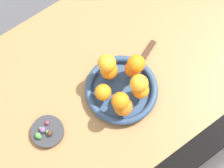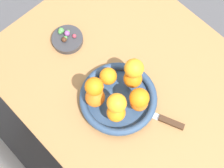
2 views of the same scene
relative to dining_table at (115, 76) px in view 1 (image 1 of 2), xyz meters
The scene contains 21 objects.
ground_plane 0.65m from the dining_table, ahead, with size 6.00×6.00×0.00m, color #4C4C51.
dining_table is the anchor object (origin of this frame).
fruit_bowl 0.15m from the dining_table, 67.46° to the left, with size 0.27×0.27×0.04m.
candy_dish 0.36m from the dining_table, ahead, with size 0.12×0.12×0.02m, color #333338.
orange_0 0.21m from the dining_table, 92.50° to the left, with size 0.06×0.06×0.06m, color orange.
orange_1 0.17m from the dining_table, 117.61° to the left, with size 0.06×0.06×0.06m, color orange.
orange_2 0.17m from the dining_table, 23.00° to the left, with size 0.06×0.06×0.06m, color orange.
orange_3 0.20m from the dining_table, 33.81° to the left, with size 0.06×0.06×0.06m, color orange.
orange_4 0.24m from the dining_table, 62.87° to the left, with size 0.07×0.07×0.07m, color orange.
orange_5 0.24m from the dining_table, 116.98° to the left, with size 0.06×0.06×0.06m, color orange.
orange_6 0.23m from the dining_table, 14.53° to the left, with size 0.06×0.06×0.06m, color orange.
orange_7 0.26m from the dining_table, 91.12° to the left, with size 0.06×0.06×0.06m, color orange.
orange_8 0.28m from the dining_table, 59.19° to the left, with size 0.06×0.06×0.06m, color orange.
candy_ball_0 0.37m from the dining_table, 10.81° to the left, with size 0.01×0.01×0.01m, color #4C9947.
candy_ball_1 0.37m from the dining_table, 12.42° to the left, with size 0.02×0.02×0.02m, color #472819.
candy_ball_2 0.35m from the dining_table, ahead, with size 0.01×0.01×0.01m, color #C6384C.
candy_ball_3 0.38m from the dining_table, ahead, with size 0.01×0.01×0.01m, color #4C9947.
candy_ball_4 0.40m from the dining_table, ahead, with size 0.02×0.02×0.02m, color #4C9947.
candy_ball_5 0.37m from the dining_table, ahead, with size 0.02×0.02×0.02m, color #8C4C99.
candy_ball_6 0.40m from the dining_table, ahead, with size 0.02×0.02×0.02m, color #4C9947.
knife 0.14m from the dining_table, 156.78° to the left, with size 0.25×0.12×0.01m.
Camera 1 is at (0.30, 0.39, 1.96)m, focal length 55.00 mm.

